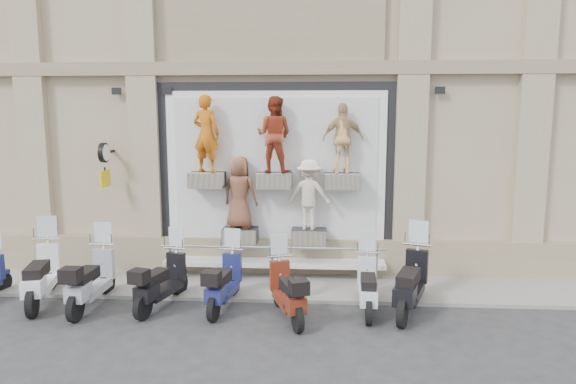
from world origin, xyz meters
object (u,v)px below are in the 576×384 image
(scooter_b, at_px, (41,263))
(scooter_h, at_px, (411,270))
(scooter_c, at_px, (91,269))
(scooter_f, at_px, (287,280))
(scooter_g, at_px, (368,275))
(guard_rail, at_px, (272,267))
(clock_sign_bracket, at_px, (105,159))
(scooter_e, at_px, (224,272))
(scooter_d, at_px, (161,271))

(scooter_b, xyz_separation_m, scooter_h, (7.39, -0.02, 0.01))
(scooter_c, xyz_separation_m, scooter_f, (3.91, -0.29, -0.06))
(scooter_c, xyz_separation_m, scooter_g, (5.46, 0.15, -0.07))
(scooter_c, height_order, scooter_h, scooter_h)
(guard_rail, height_order, scooter_h, scooter_h)
(guard_rail, relative_size, clock_sign_bracket, 4.96)
(clock_sign_bracket, distance_m, scooter_b, 2.72)
(scooter_g, bearing_deg, scooter_c, -175.57)
(guard_rail, bearing_deg, scooter_g, -33.23)
(scooter_e, bearing_deg, scooter_h, 7.08)
(scooter_d, height_order, scooter_e, scooter_d)
(scooter_d, bearing_deg, scooter_f, 5.81)
(scooter_b, bearing_deg, guard_rail, 0.67)
(guard_rail, xyz_separation_m, scooter_c, (-3.46, -1.45, 0.34))
(scooter_b, distance_m, scooter_h, 7.39)
(scooter_e, bearing_deg, scooter_d, -171.62)
(guard_rail, bearing_deg, scooter_b, -164.14)
(guard_rail, height_order, clock_sign_bracket, clock_sign_bracket)
(scooter_e, bearing_deg, scooter_b, -173.32)
(scooter_h, bearing_deg, guard_rail, 174.66)
(scooter_c, distance_m, scooter_g, 5.46)
(clock_sign_bracket, bearing_deg, scooter_d, -44.95)
(scooter_c, bearing_deg, scooter_g, 1.87)
(guard_rail, height_order, scooter_g, scooter_g)
(scooter_f, distance_m, scooter_g, 1.60)
(guard_rail, relative_size, scooter_f, 2.77)
(scooter_h, bearing_deg, scooter_e, -160.16)
(scooter_g, bearing_deg, scooter_d, -176.46)
(clock_sign_bracket, relative_size, scooter_h, 0.49)
(scooter_d, relative_size, scooter_e, 1.01)
(guard_rail, distance_m, clock_sign_bracket, 4.57)
(scooter_e, relative_size, scooter_g, 1.02)
(scooter_c, bearing_deg, scooter_b, 172.42)
(scooter_c, relative_size, scooter_e, 1.08)
(scooter_d, relative_size, scooter_g, 1.03)
(scooter_b, bearing_deg, scooter_f, -20.25)
(scooter_e, bearing_deg, guard_rail, 65.02)
(scooter_c, xyz_separation_m, scooter_e, (2.64, 0.13, -0.06))
(clock_sign_bracket, distance_m, scooter_c, 2.81)
(guard_rail, height_order, scooter_f, scooter_f)
(guard_rail, xyz_separation_m, scooter_f, (0.45, -1.75, 0.28))
(clock_sign_bracket, bearing_deg, scooter_c, -77.23)
(scooter_b, bearing_deg, scooter_g, -15.23)
(guard_rail, height_order, scooter_c, scooter_c)
(guard_rail, xyz_separation_m, scooter_b, (-4.58, -1.30, 0.38))
(guard_rail, distance_m, scooter_d, 2.49)
(scooter_h, bearing_deg, scooter_c, -158.99)
(scooter_c, relative_size, scooter_f, 1.08)
(scooter_f, xyz_separation_m, scooter_h, (2.37, 0.42, 0.11))
(clock_sign_bracket, height_order, scooter_b, clock_sign_bracket)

